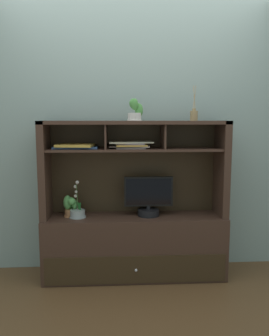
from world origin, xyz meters
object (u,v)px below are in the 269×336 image
at_px(potted_orchid, 77,212).
at_px(potted_succulent, 135,111).
at_px(diffuser_bottle, 194,115).
at_px(magazine_stack_centre, 131,145).
at_px(magazine_stack_left, 75,146).
at_px(potted_fern, 71,207).
at_px(media_console, 134,229).
at_px(tv_monitor, 148,199).

distance_m(potted_orchid, potted_succulent, 1.02).
bearing_deg(diffuser_bottle, magazine_stack_centre, -176.15).
distance_m(magazine_stack_left, diffuser_bottle, 1.07).
bearing_deg(potted_orchid, diffuser_bottle, 2.89).
bearing_deg(magazine_stack_centre, potted_fern, 176.98).
height_order(magazine_stack_left, diffuser_bottle, diffuser_bottle).
relative_size(potted_orchid, magazine_stack_left, 0.85).
bearing_deg(potted_fern, magazine_stack_left, -35.23).
relative_size(potted_orchid, diffuser_bottle, 1.08).
distance_m(potted_orchid, diffuser_bottle, 1.33).
bearing_deg(magazine_stack_left, potted_fern, 144.77).
bearing_deg(potted_succulent, potted_orchid, -177.07).
relative_size(magazine_stack_left, potted_succulent, 2.05).
bearing_deg(potted_succulent, media_console, 132.32).
relative_size(potted_fern, magazine_stack_left, 0.49).
xyz_separation_m(media_console, tv_monitor, (0.12, -0.01, 0.28)).
bearing_deg(potted_succulent, tv_monitor, -4.41).
bearing_deg(potted_succulent, magazine_stack_centre, -163.18).
bearing_deg(diffuser_bottle, potted_orchid, -177.11).
height_order(tv_monitor, magazine_stack_centre, magazine_stack_centre).
distance_m(magazine_stack_left, magazine_stack_centre, 0.48).
xyz_separation_m(media_console, diffuser_bottle, (0.53, 0.02, 1.02)).
bearing_deg(magazine_stack_centre, magazine_stack_left, -178.47).
height_order(tv_monitor, potted_orchid, tv_monitor).
bearing_deg(media_console, potted_fern, 178.80).
xyz_separation_m(potted_fern, magazine_stack_left, (0.06, -0.04, 0.54)).
xyz_separation_m(magazine_stack_centre, potted_succulent, (0.04, 0.01, 0.29)).
bearing_deg(diffuser_bottle, magazine_stack_left, -177.22).
height_order(potted_fern, potted_succulent, potted_succulent).
relative_size(potted_orchid, potted_succulent, 1.74).
height_order(potted_orchid, magazine_stack_centre, magazine_stack_centre).
relative_size(media_console, magazine_stack_centre, 4.10).
bearing_deg(potted_orchid, magazine_stack_centre, 1.76).
xyz_separation_m(tv_monitor, diffuser_bottle, (0.40, 0.04, 0.74)).
distance_m(magazine_stack_centre, potted_succulent, 0.29).
distance_m(media_console, potted_succulent, 1.05).
height_order(magazine_stack_left, potted_succulent, potted_succulent).
height_order(potted_fern, magazine_stack_centre, magazine_stack_centre).
bearing_deg(potted_fern, media_console, -1.20).
xyz_separation_m(magazine_stack_left, magazine_stack_centre, (0.48, 0.01, 0.01)).
distance_m(magazine_stack_left, potted_succulent, 0.59).
bearing_deg(magazine_stack_left, potted_orchid, -21.64).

